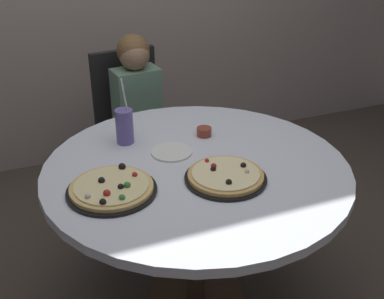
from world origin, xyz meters
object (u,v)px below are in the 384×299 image
(dining_table, at_px, (196,183))
(sauce_bowl, at_px, (204,132))
(diner_child, at_px, (144,139))
(pizza_cheese, at_px, (112,188))
(soda_cup, at_px, (125,126))
(plate_small, at_px, (172,152))
(pizza_veggie, at_px, (226,176))
(chair_wooden, at_px, (132,121))

(dining_table, relative_size, sauce_bowl, 18.41)
(dining_table, relative_size, diner_child, 1.19)
(pizza_cheese, bearing_deg, sauce_bowl, 31.97)
(pizza_cheese, bearing_deg, soda_cup, 68.16)
(dining_table, xyz_separation_m, plate_small, (-0.06, 0.14, 0.09))
(pizza_veggie, distance_m, pizza_cheese, 0.45)
(dining_table, bearing_deg, chair_wooden, 90.58)
(soda_cup, height_order, sauce_bowl, soda_cup)
(chair_wooden, xyz_separation_m, pizza_veggie, (0.07, -1.17, 0.24))
(pizza_cheese, xyz_separation_m, plate_small, (0.32, 0.22, -0.01))
(soda_cup, relative_size, plate_small, 1.71)
(diner_child, relative_size, plate_small, 6.01)
(chair_wooden, relative_size, diner_child, 0.88)
(dining_table, relative_size, pizza_cheese, 3.71)
(diner_child, distance_m, pizza_cheese, 1.03)
(diner_child, distance_m, pizza_veggie, 1.03)
(chair_wooden, distance_m, diner_child, 0.19)
(pizza_cheese, height_order, plate_small, pizza_cheese)
(dining_table, height_order, sauce_bowl, sauce_bowl)
(plate_small, bearing_deg, sauce_bowl, 28.33)
(pizza_veggie, bearing_deg, pizza_cheese, 170.10)
(chair_wooden, xyz_separation_m, soda_cup, (-0.21, -0.70, 0.30))
(chair_wooden, xyz_separation_m, plate_small, (-0.05, -0.88, 0.22))
(plate_small, bearing_deg, chair_wooden, 86.72)
(diner_child, relative_size, soda_cup, 3.52)
(pizza_veggie, height_order, pizza_cheese, pizza_cheese)
(chair_wooden, height_order, plate_small, chair_wooden)
(dining_table, bearing_deg, pizza_cheese, -168.86)
(chair_wooden, height_order, pizza_veggie, chair_wooden)
(plate_small, bearing_deg, soda_cup, 132.01)
(diner_child, xyz_separation_m, plate_small, (-0.07, -0.70, 0.27))
(chair_wooden, bearing_deg, pizza_cheese, -108.56)
(diner_child, xyz_separation_m, soda_cup, (-0.23, -0.52, 0.35))
(pizza_cheese, relative_size, soda_cup, 1.13)
(sauce_bowl, relative_size, plate_small, 0.39)
(pizza_veggie, bearing_deg, sauce_bowl, 79.12)
(dining_table, distance_m, plate_small, 0.18)
(dining_table, distance_m, pizza_veggie, 0.20)
(plate_small, bearing_deg, diner_child, 84.33)
(diner_child, bearing_deg, pizza_veggie, -86.83)
(sauce_bowl, bearing_deg, chair_wooden, 101.05)
(pizza_cheese, height_order, soda_cup, soda_cup)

